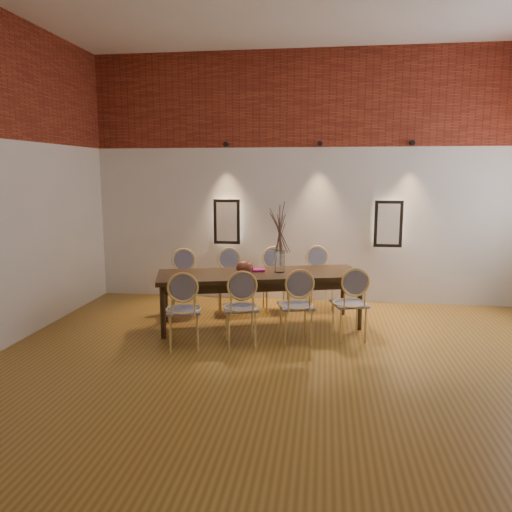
# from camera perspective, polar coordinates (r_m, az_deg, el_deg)

# --- Properties ---
(floor) EXTENTS (7.00, 7.00, 0.02)m
(floor) POSITION_cam_1_polar(r_m,az_deg,el_deg) (5.11, 3.95, -14.98)
(floor) COLOR olive
(floor) RESTS_ON ground
(wall_back) EXTENTS (7.00, 0.10, 4.00)m
(wall_back) POSITION_cam_1_polar(r_m,az_deg,el_deg) (8.20, 5.84, 8.76)
(wall_back) COLOR silver
(wall_back) RESTS_ON ground
(wall_front) EXTENTS (7.00, 0.10, 4.00)m
(wall_front) POSITION_cam_1_polar(r_m,az_deg,el_deg) (1.13, -7.28, 3.76)
(wall_front) COLOR silver
(wall_front) RESTS_ON ground
(brick_band_back) EXTENTS (7.00, 0.02, 1.50)m
(brick_band_back) POSITION_cam_1_polar(r_m,az_deg,el_deg) (8.20, 5.97, 17.51)
(brick_band_back) COLOR maroon
(brick_band_back) RESTS_ON ground
(niche_left) EXTENTS (0.36, 0.06, 0.66)m
(niche_left) POSITION_cam_1_polar(r_m,az_deg,el_deg) (8.29, -3.32, 3.95)
(niche_left) COLOR #FFEAC6
(niche_left) RESTS_ON wall_back
(niche_right) EXTENTS (0.36, 0.06, 0.66)m
(niche_right) POSITION_cam_1_polar(r_m,az_deg,el_deg) (8.19, 14.87, 3.58)
(niche_right) COLOR #FFEAC6
(niche_right) RESTS_ON wall_back
(spot_fixture_left) EXTENTS (0.08, 0.10, 0.08)m
(spot_fixture_left) POSITION_cam_1_polar(r_m,az_deg,el_deg) (8.23, -3.44, 12.62)
(spot_fixture_left) COLOR black
(spot_fixture_left) RESTS_ON wall_back
(spot_fixture_mid) EXTENTS (0.08, 0.10, 0.08)m
(spot_fixture_mid) POSITION_cam_1_polar(r_m,az_deg,el_deg) (8.07, 7.32, 12.62)
(spot_fixture_mid) COLOR black
(spot_fixture_mid) RESTS_ON wall_back
(spot_fixture_right) EXTENTS (0.08, 0.10, 0.08)m
(spot_fixture_right) POSITION_cam_1_polar(r_m,az_deg,el_deg) (8.18, 17.41, 12.23)
(spot_fixture_right) COLOR black
(spot_fixture_right) RESTS_ON wall_back
(dining_table) EXTENTS (2.91, 1.61, 0.75)m
(dining_table) POSITION_cam_1_polar(r_m,az_deg,el_deg) (6.91, 0.45, -4.98)
(dining_table) COLOR #352210
(dining_table) RESTS_ON floor
(chair_near_a) EXTENTS (0.54, 0.54, 0.94)m
(chair_near_a) POSITION_cam_1_polar(r_m,az_deg,el_deg) (6.12, -8.28, -6.09)
(chair_near_a) COLOR #E3C36F
(chair_near_a) RESTS_ON floor
(chair_near_b) EXTENTS (0.54, 0.54, 0.94)m
(chair_near_b) POSITION_cam_1_polar(r_m,az_deg,el_deg) (6.15, -1.78, -5.92)
(chair_near_b) COLOR #E3C36F
(chair_near_b) RESTS_ON floor
(chair_near_c) EXTENTS (0.54, 0.54, 0.94)m
(chair_near_c) POSITION_cam_1_polar(r_m,az_deg,el_deg) (6.25, 4.58, -5.67)
(chair_near_c) COLOR #E3C36F
(chair_near_c) RESTS_ON floor
(chair_near_d) EXTENTS (0.54, 0.54, 0.94)m
(chair_near_d) POSITION_cam_1_polar(r_m,az_deg,el_deg) (6.44, 10.64, -5.37)
(chair_near_d) COLOR #E3C36F
(chair_near_d) RESTS_ON floor
(chair_far_a) EXTENTS (0.54, 0.54, 0.94)m
(chair_far_a) POSITION_cam_1_polar(r_m,az_deg,el_deg) (7.52, -8.22, -3.12)
(chair_far_a) COLOR #E3C36F
(chair_far_a) RESTS_ON floor
(chair_far_b) EXTENTS (0.54, 0.54, 0.94)m
(chair_far_b) POSITION_cam_1_polar(r_m,az_deg,el_deg) (7.55, -2.95, -2.99)
(chair_far_b) COLOR #E3C36F
(chair_far_b) RESTS_ON floor
(chair_far_c) EXTENTS (0.54, 0.54, 0.94)m
(chair_far_c) POSITION_cam_1_polar(r_m,az_deg,el_deg) (7.64, 2.24, -2.84)
(chair_far_c) COLOR #E3C36F
(chair_far_c) RESTS_ON floor
(chair_far_d) EXTENTS (0.54, 0.54, 0.94)m
(chair_far_d) POSITION_cam_1_polar(r_m,az_deg,el_deg) (7.79, 7.27, -2.67)
(chair_far_d) COLOR #E3C36F
(chair_far_d) RESTS_ON floor
(vase) EXTENTS (0.14, 0.14, 0.30)m
(vase) POSITION_cam_1_polar(r_m,az_deg,el_deg) (6.84, 2.72, -0.63)
(vase) COLOR silver
(vase) RESTS_ON dining_table
(dried_branches) EXTENTS (0.50, 0.50, 0.70)m
(dried_branches) POSITION_cam_1_polar(r_m,az_deg,el_deg) (6.77, 2.75, 3.12)
(dried_branches) COLOR #4D342A
(dried_branches) RESTS_ON vase
(bowl) EXTENTS (0.24, 0.24, 0.18)m
(bowl) POSITION_cam_1_polar(r_m,az_deg,el_deg) (6.73, -1.29, -1.31)
(bowl) COLOR maroon
(bowl) RESTS_ON dining_table
(book) EXTENTS (0.30, 0.24, 0.03)m
(book) POSITION_cam_1_polar(r_m,az_deg,el_deg) (6.94, -0.12, -1.61)
(book) COLOR #7E0F5B
(book) RESTS_ON dining_table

